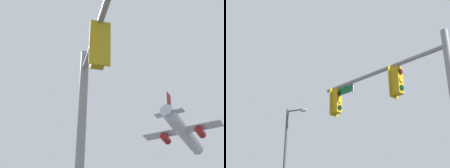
{
  "view_description": "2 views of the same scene",
  "coord_description": "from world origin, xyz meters",
  "views": [
    {
      "loc": [
        0.78,
        -8.21,
        1.65
      ],
      "look_at": [
        -4.88,
        -5.96,
        5.09
      ],
      "focal_mm": 50.0,
      "sensor_mm": 36.0,
      "label": 1
    },
    {
      "loc": [
        -10.35,
        3.71,
        1.64
      ],
      "look_at": [
        -2.19,
        -6.25,
        6.85
      ],
      "focal_mm": 50.0,
      "sensor_mm": 36.0,
      "label": 2
    }
  ],
  "objects": [
    {
      "name": "signal_pole_near",
      "position": [
        -5.46,
        -6.18,
        5.08
      ],
      "size": [
        6.21,
        1.11,
        7.49
      ],
      "color": "gray",
      "rests_on": "ground_plane"
    },
    {
      "name": "airplane",
      "position": [
        -73.07,
        44.01,
        34.87
      ],
      "size": [
        21.18,
        23.28,
        12.64
      ],
      "color": "silver"
    }
  ]
}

